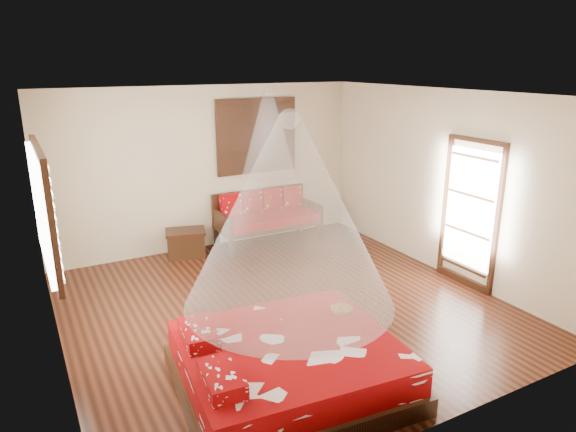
% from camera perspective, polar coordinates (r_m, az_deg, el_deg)
% --- Properties ---
extents(room, '(5.54, 5.54, 2.84)m').
position_cam_1_polar(room, '(6.53, -0.50, 1.04)').
color(room, black).
rests_on(room, ground).
extents(bed, '(2.33, 2.15, 0.64)m').
position_cam_1_polar(bed, '(5.37, -0.07, -16.25)').
color(bed, black).
rests_on(bed, floor).
extents(daybed, '(1.83, 0.81, 0.95)m').
position_cam_1_polar(daybed, '(9.22, -2.45, 0.09)').
color(daybed, black).
rests_on(daybed, floor).
extents(storage_chest, '(0.76, 0.63, 0.45)m').
position_cam_1_polar(storage_chest, '(8.85, -11.27, -2.94)').
color(storage_chest, black).
rests_on(storage_chest, floor).
extents(shutter_panel, '(1.52, 0.06, 1.32)m').
position_cam_1_polar(shutter_panel, '(9.21, -3.49, 8.86)').
color(shutter_panel, black).
rests_on(shutter_panel, wall_back).
extents(window_left, '(0.10, 1.74, 1.34)m').
position_cam_1_polar(window_left, '(5.94, -25.24, 0.75)').
color(window_left, black).
rests_on(window_left, wall_left).
extents(glazed_door, '(0.08, 1.02, 2.16)m').
position_cam_1_polar(glazed_door, '(7.82, 19.54, 0.20)').
color(glazed_door, black).
rests_on(glazed_door, floor).
extents(wine_tray, '(0.25, 0.25, 0.20)m').
position_cam_1_polar(wine_tray, '(5.86, 6.05, -9.91)').
color(wine_tray, brown).
rests_on(wine_tray, bed).
extents(mosquito_net_main, '(2.01, 2.01, 1.80)m').
position_cam_1_polar(mosquito_net_main, '(4.69, 0.14, 0.36)').
color(mosquito_net_main, white).
rests_on(mosquito_net_main, ceiling).
extents(mosquito_net_daybed, '(0.95, 0.95, 1.50)m').
position_cam_1_polar(mosquito_net_daybed, '(8.78, -2.18, 9.14)').
color(mosquito_net_daybed, white).
rests_on(mosquito_net_daybed, ceiling).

